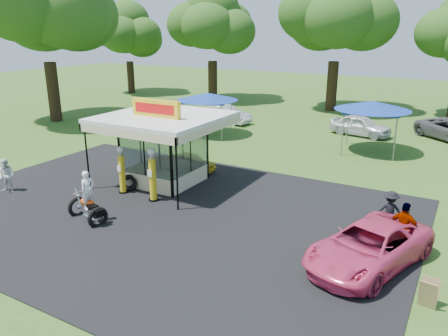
{
  "coord_description": "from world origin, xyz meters",
  "views": [
    {
      "loc": [
        10.59,
        -11.27,
        7.33
      ],
      "look_at": [
        1.89,
        4.0,
        1.65
      ],
      "focal_mm": 35.0,
      "sensor_mm": 36.0,
      "label": 1
    }
  ],
  "objects_px": {
    "motorcycle": "(88,201)",
    "kiosk_car": "(191,162)",
    "tent_east": "(373,106)",
    "spectator_east_a": "(390,210)",
    "pink_sedan": "(369,246)",
    "spectator_east_b": "(404,228)",
    "gas_station_kiosk": "(164,148)",
    "bg_car_c": "(360,126)",
    "tent_west": "(207,97)",
    "gas_pump_right": "(153,176)",
    "bg_car_a": "(226,114)",
    "gas_pump_left": "(122,171)",
    "spectator_west": "(6,176)",
    "a_frame_sign": "(429,293)"
  },
  "relations": [
    {
      "from": "spectator_west",
      "to": "spectator_east_b",
      "type": "relative_size",
      "value": 0.89
    },
    {
      "from": "motorcycle",
      "to": "bg_car_a",
      "type": "height_order",
      "value": "motorcycle"
    },
    {
      "from": "tent_west",
      "to": "gas_pump_left",
      "type": "bearing_deg",
      "value": -77.18
    },
    {
      "from": "gas_station_kiosk",
      "to": "gas_pump_left",
      "type": "bearing_deg",
      "value": -110.82
    },
    {
      "from": "kiosk_car",
      "to": "spectator_east_a",
      "type": "bearing_deg",
      "value": -102.14
    },
    {
      "from": "spectator_west",
      "to": "tent_east",
      "type": "distance_m",
      "value": 20.28
    },
    {
      "from": "gas_pump_left",
      "to": "a_frame_sign",
      "type": "relative_size",
      "value": 2.67
    },
    {
      "from": "kiosk_car",
      "to": "bg_car_a",
      "type": "distance_m",
      "value": 12.46
    },
    {
      "from": "gas_pump_right",
      "to": "spectator_west",
      "type": "distance_m",
      "value": 7.04
    },
    {
      "from": "bg_car_c",
      "to": "tent_west",
      "type": "bearing_deg",
      "value": 128.92
    },
    {
      "from": "tent_west",
      "to": "bg_car_a",
      "type": "bearing_deg",
      "value": 102.22
    },
    {
      "from": "tent_east",
      "to": "a_frame_sign",
      "type": "bearing_deg",
      "value": -72.26
    },
    {
      "from": "a_frame_sign",
      "to": "pink_sedan",
      "type": "xyz_separation_m",
      "value": [
        -1.91,
        1.45,
        0.26
      ]
    },
    {
      "from": "gas_station_kiosk",
      "to": "pink_sedan",
      "type": "xyz_separation_m",
      "value": [
        10.45,
        -3.15,
        -1.09
      ]
    },
    {
      "from": "gas_station_kiosk",
      "to": "kiosk_car",
      "type": "relative_size",
      "value": 1.92
    },
    {
      "from": "gas_pump_left",
      "to": "tent_west",
      "type": "relative_size",
      "value": 0.53
    },
    {
      "from": "gas_station_kiosk",
      "to": "spectator_east_b",
      "type": "height_order",
      "value": "gas_station_kiosk"
    },
    {
      "from": "gas_pump_left",
      "to": "kiosk_car",
      "type": "distance_m",
      "value": 4.48
    },
    {
      "from": "motorcycle",
      "to": "bg_car_a",
      "type": "bearing_deg",
      "value": 117.4
    },
    {
      "from": "spectator_east_b",
      "to": "bg_car_c",
      "type": "relative_size",
      "value": 0.43
    },
    {
      "from": "bg_car_c",
      "to": "tent_east",
      "type": "xyz_separation_m",
      "value": [
        1.47,
        -4.09,
        2.13
      ]
    },
    {
      "from": "pink_sedan",
      "to": "spectator_west",
      "type": "relative_size",
      "value": 3.08
    },
    {
      "from": "motorcycle",
      "to": "kiosk_car",
      "type": "distance_m",
      "value": 7.36
    },
    {
      "from": "spectator_east_a",
      "to": "motorcycle",
      "type": "bearing_deg",
      "value": 16.07
    },
    {
      "from": "gas_pump_left",
      "to": "pink_sedan",
      "type": "relative_size",
      "value": 0.45
    },
    {
      "from": "pink_sedan",
      "to": "tent_west",
      "type": "distance_m",
      "value": 19.03
    },
    {
      "from": "bg_car_a",
      "to": "bg_car_c",
      "type": "xyz_separation_m",
      "value": [
        10.42,
        0.94,
        0.02
      ]
    },
    {
      "from": "spectator_east_a",
      "to": "bg_car_a",
      "type": "xyz_separation_m",
      "value": [
        -14.95,
        13.91,
        -0.08
      ]
    },
    {
      "from": "gas_pump_left",
      "to": "gas_pump_right",
      "type": "bearing_deg",
      "value": -2.1
    },
    {
      "from": "motorcycle",
      "to": "tent_east",
      "type": "bearing_deg",
      "value": 79.11
    },
    {
      "from": "tent_west",
      "to": "a_frame_sign",
      "type": "bearing_deg",
      "value": -41.89
    },
    {
      "from": "bg_car_c",
      "to": "kiosk_car",
      "type": "bearing_deg",
      "value": 164.92
    },
    {
      "from": "spectator_west",
      "to": "tent_west",
      "type": "height_order",
      "value": "tent_west"
    },
    {
      "from": "gas_pump_right",
      "to": "kiosk_car",
      "type": "distance_m",
      "value": 4.6
    },
    {
      "from": "gas_pump_right",
      "to": "kiosk_car",
      "type": "bearing_deg",
      "value": 102.83
    },
    {
      "from": "pink_sedan",
      "to": "spectator_east_a",
      "type": "distance_m",
      "value": 3.09
    },
    {
      "from": "gas_pump_right",
      "to": "bg_car_a",
      "type": "bearing_deg",
      "value": 108.65
    },
    {
      "from": "motorcycle",
      "to": "kiosk_car",
      "type": "relative_size",
      "value": 0.78
    },
    {
      "from": "gas_station_kiosk",
      "to": "tent_east",
      "type": "relative_size",
      "value": 1.2
    },
    {
      "from": "a_frame_sign",
      "to": "spectator_east_a",
      "type": "xyz_separation_m",
      "value": [
        -1.82,
        4.54,
        0.35
      ]
    },
    {
      "from": "motorcycle",
      "to": "bg_car_a",
      "type": "relative_size",
      "value": 0.52
    },
    {
      "from": "gas_pump_right",
      "to": "a_frame_sign",
      "type": "bearing_deg",
      "value": -11.82
    },
    {
      "from": "pink_sedan",
      "to": "spectator_east_b",
      "type": "xyz_separation_m",
      "value": [
        0.81,
        1.43,
        0.22
      ]
    },
    {
      "from": "bg_car_c",
      "to": "gas_pump_left",
      "type": "bearing_deg",
      "value": 168.48
    },
    {
      "from": "spectator_west",
      "to": "bg_car_c",
      "type": "bearing_deg",
      "value": 43.21
    },
    {
      "from": "spectator_east_a",
      "to": "tent_east",
      "type": "bearing_deg",
      "value": -84.06
    },
    {
      "from": "bg_car_a",
      "to": "bg_car_c",
      "type": "relative_size",
      "value": 1.0
    },
    {
      "from": "gas_pump_left",
      "to": "tent_east",
      "type": "relative_size",
      "value": 0.5
    },
    {
      "from": "spectator_east_b",
      "to": "spectator_east_a",
      "type": "bearing_deg",
      "value": -53.22
    },
    {
      "from": "tent_east",
      "to": "spectator_east_a",
      "type": "bearing_deg",
      "value": -74.07
    }
  ]
}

